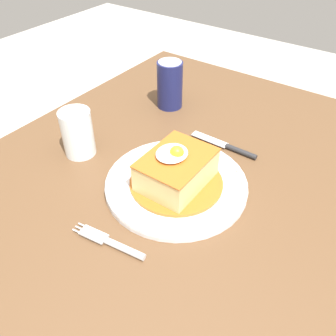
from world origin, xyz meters
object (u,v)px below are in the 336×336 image
(fork, at_px, (115,244))
(soda_can, at_px, (170,85))
(knife, at_px, (231,148))
(drinking_glass, at_px, (78,136))
(main_plate, at_px, (176,184))

(fork, bearing_deg, soda_can, 24.08)
(knife, height_order, soda_can, soda_can)
(knife, xyz_separation_m, soda_can, (0.08, 0.23, 0.06))
(drinking_glass, bearing_deg, main_plate, -83.08)
(knife, bearing_deg, main_plate, 169.71)
(main_plate, distance_m, fork, 0.18)
(fork, height_order, knife, same)
(main_plate, height_order, drinking_glass, drinking_glass)
(soda_can, distance_m, drinking_glass, 0.29)
(knife, distance_m, drinking_glass, 0.34)
(main_plate, distance_m, knife, 0.18)
(soda_can, bearing_deg, knife, -109.77)
(drinking_glass, bearing_deg, knife, -53.03)
(knife, height_order, drinking_glass, drinking_glass)
(knife, bearing_deg, drinking_glass, 126.97)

